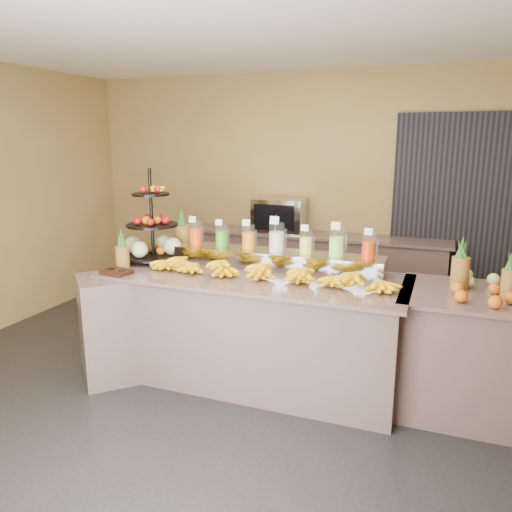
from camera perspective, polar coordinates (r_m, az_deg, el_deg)
The scene contains 20 objects.
ground at distance 4.20m, azimuth -1.72°, elevation -15.54°, with size 6.00×6.00×0.00m, color black.
room_envelope at distance 4.36m, azimuth 4.51°, elevation 11.29°, with size 6.04×5.02×2.82m.
buffet_counter at distance 4.26m, azimuth -1.84°, elevation -8.19°, with size 2.75×1.25×0.93m.
right_counter at distance 4.10m, azimuth 23.47°, elevation -10.17°, with size 1.08×0.88×0.93m.
back_ledge at distance 6.02m, azimuth 6.57°, elevation -1.80°, with size 3.10×0.55×0.93m.
pitcher_tray at distance 4.31m, azimuth 2.34°, elevation -0.41°, with size 1.85×0.30×0.15m, color gray.
juice_pitcher_orange_a at distance 4.58m, azimuth -6.93°, elevation 2.48°, with size 0.12×0.12×0.28m.
juice_pitcher_green at distance 4.47m, azimuth -3.97°, elevation 2.21°, with size 0.11×0.11×0.26m.
juice_pitcher_orange_b at distance 4.36m, azimuth -0.87°, elevation 2.04°, with size 0.12×0.12×0.28m.
juice_pitcher_milk at distance 4.27m, azimuth 2.36°, elevation 1.99°, with size 0.13×0.14×0.32m.
juice_pitcher_lemon at distance 4.20m, azimuth 5.72°, elevation 1.47°, with size 0.11×0.11×0.26m.
juice_pitcher_lime at distance 4.14m, azimuth 9.19°, elevation 1.38°, with size 0.13×0.13×0.31m.
juice_pitcher_orange_c at distance 4.10m, azimuth 12.74°, elevation 0.93°, with size 0.11×0.12×0.27m.
banana_heap at distance 3.99m, azimuth 0.93°, elevation -1.53°, with size 2.04×0.18×0.17m.
fruit_stand at distance 4.65m, azimuth -11.34°, elevation 2.11°, with size 0.67×0.67×0.84m.
condiment_caddy at distance 4.29m, azimuth -15.60°, elevation -1.76°, with size 0.23×0.17×0.03m, color black.
pineapple_left_a at distance 4.42m, azimuth -15.03°, elevation 0.19°, with size 0.12×0.12×0.36m.
pineapple_left_b at distance 4.82m, azimuth -8.47°, elevation 2.11°, with size 0.16×0.16×0.45m.
right_fruit_pile at distance 3.89m, azimuth 24.35°, elevation -3.11°, with size 0.45×0.43×0.24m.
oven_warmer at distance 6.01m, azimuth 2.72°, elevation 4.70°, with size 0.60×0.42×0.40m, color gray.
Camera 1 is at (1.44, -3.39, 2.02)m, focal length 35.00 mm.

